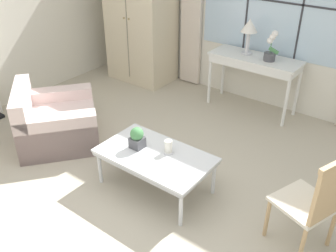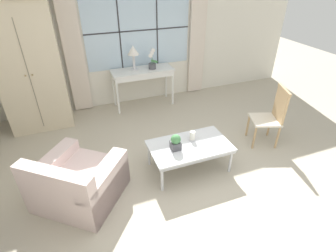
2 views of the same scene
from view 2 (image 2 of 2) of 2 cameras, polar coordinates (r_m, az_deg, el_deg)
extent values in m
plane|color=#B2A893|center=(3.70, 7.79, -13.35)|extent=(14.00, 14.00, 0.00)
cube|color=silver|center=(5.57, -6.47, 19.18)|extent=(7.20, 0.06, 2.80)
cube|color=silver|center=(5.52, -6.43, 19.97)|extent=(2.13, 0.01, 1.45)
cube|color=#2D2D33|center=(5.43, -10.53, 19.46)|extent=(0.02, 0.02, 1.45)
cube|color=#2D2D33|center=(5.63, -2.40, 20.34)|extent=(0.02, 0.02, 1.45)
cube|color=#2D2D33|center=(5.52, -6.41, 19.95)|extent=(2.13, 0.02, 0.02)
cube|color=beige|center=(5.37, -19.82, 14.86)|extent=(0.35, 0.06, 2.36)
cube|color=beige|center=(5.99, 6.37, 18.11)|extent=(0.35, 0.06, 2.36)
cube|color=beige|center=(5.13, -27.80, 10.99)|extent=(1.03, 0.66, 2.17)
cube|color=gray|center=(4.83, -27.89, 9.26)|extent=(0.01, 0.01, 1.83)
sphere|color=#997F4C|center=(4.82, -28.61, 9.58)|extent=(0.03, 0.03, 0.03)
sphere|color=#997F4C|center=(4.81, -27.44, 9.83)|extent=(0.03, 0.03, 0.03)
cube|color=white|center=(5.43, -5.60, 11.99)|extent=(1.25, 0.48, 0.03)
cube|color=white|center=(5.45, -5.57, 11.35)|extent=(1.20, 0.46, 0.10)
cylinder|color=white|center=(5.29, -10.90, 6.34)|extent=(0.04, 0.04, 0.76)
cylinder|color=white|center=(5.57, 1.03, 8.31)|extent=(0.04, 0.04, 0.76)
cylinder|color=white|center=(5.65, -11.72, 7.96)|extent=(0.04, 0.04, 0.76)
cylinder|color=white|center=(5.92, -0.43, 9.76)|extent=(0.04, 0.04, 0.76)
cylinder|color=silver|center=(5.42, -7.32, 12.14)|extent=(0.15, 0.15, 0.02)
cylinder|color=silver|center=(5.37, -7.43, 13.70)|extent=(0.05, 0.05, 0.29)
cone|color=white|center=(5.30, -7.61, 16.08)|extent=(0.23, 0.23, 0.18)
cylinder|color=#4C4C51|center=(5.44, -3.44, 12.90)|extent=(0.15, 0.15, 0.11)
cylinder|color=#47844C|center=(5.38, -3.51, 14.88)|extent=(0.01, 0.01, 0.28)
cube|color=#47844C|center=(5.42, -3.00, 13.90)|extent=(0.14, 0.02, 0.09)
sphere|color=white|center=(5.38, -3.83, 15.01)|extent=(0.08, 0.08, 0.08)
sphere|color=white|center=(5.37, -3.57, 15.57)|extent=(0.08, 0.08, 0.08)
sphere|color=white|center=(5.36, -3.30, 16.13)|extent=(0.08, 0.08, 0.08)
cube|color=beige|center=(3.62, -18.49, -11.96)|extent=(1.31, 1.30, 0.40)
cube|color=beige|center=(3.18, -23.40, -11.29)|extent=(0.84, 0.72, 0.34)
cube|color=beige|center=(3.78, -23.41, -9.60)|extent=(0.72, 0.83, 0.54)
cube|color=beige|center=(3.40, -13.38, -12.76)|extent=(0.72, 0.83, 0.54)
cube|color=beige|center=(4.58, 20.32, 1.27)|extent=(0.56, 0.56, 0.03)
cube|color=tan|center=(4.54, 23.30, 4.14)|extent=(0.17, 0.39, 0.50)
cube|color=tan|center=(4.43, 24.03, 7.20)|extent=(0.18, 0.42, 0.05)
cylinder|color=tan|center=(4.47, 18.28, -2.43)|extent=(0.04, 0.04, 0.42)
cylinder|color=tan|center=(4.78, 16.99, 0.14)|extent=(0.04, 0.04, 0.42)
cylinder|color=tan|center=(4.61, 22.75, -2.31)|extent=(0.04, 0.04, 0.42)
cylinder|color=tan|center=(4.91, 21.22, 0.18)|extent=(0.04, 0.04, 0.42)
cube|color=silver|center=(3.74, 4.74, -4.26)|extent=(1.15, 0.67, 0.03)
cube|color=#B1B3B8|center=(3.76, 4.71, -4.66)|extent=(1.12, 0.66, 0.04)
cylinder|color=silver|center=(3.52, -1.30, -11.46)|extent=(0.04, 0.04, 0.40)
cylinder|color=silver|center=(3.90, 13.44, -7.38)|extent=(0.04, 0.04, 0.40)
cylinder|color=silver|center=(3.93, -4.15, -6.06)|extent=(0.04, 0.04, 0.40)
cylinder|color=silver|center=(4.28, 9.35, -2.91)|extent=(0.04, 0.04, 0.40)
cube|color=#4C4C51|center=(3.61, 1.67, -4.26)|extent=(0.13, 0.13, 0.11)
sphere|color=#47844C|center=(3.55, 1.70, -2.91)|extent=(0.14, 0.14, 0.14)
cylinder|color=silver|center=(3.84, 5.29, -2.92)|extent=(0.11, 0.11, 0.01)
cylinder|color=silver|center=(3.80, 5.35, -2.06)|extent=(0.08, 0.08, 0.13)
cylinder|color=black|center=(3.76, 5.40, -1.18)|extent=(0.00, 0.00, 0.01)
camera|label=1|loc=(3.34, 66.64, 12.74)|focal=40.00mm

